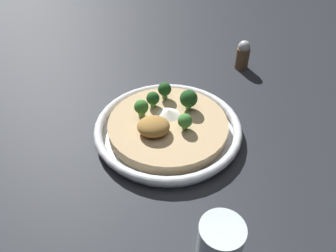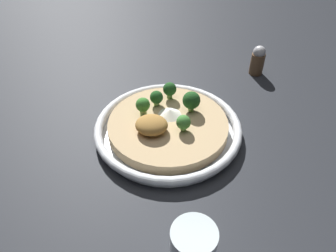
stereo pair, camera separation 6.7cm
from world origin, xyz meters
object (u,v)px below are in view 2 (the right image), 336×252
(broccoli_back, at_px, (170,89))
(drinking_glass, at_px, (193,250))
(broccoli_back_left, at_px, (156,98))
(risotto_bowl, at_px, (168,128))
(pepper_shaker, at_px, (258,60))
(broccoli_back_right, at_px, (191,101))
(broccoli_left, at_px, (143,106))
(broccoli_front_right, at_px, (184,123))

(broccoli_back, height_order, drinking_glass, drinking_glass)
(broccoli_back_left, bearing_deg, drinking_glass, -71.36)
(risotto_bowl, relative_size, broccoli_back_left, 8.94)
(drinking_glass, bearing_deg, pepper_shaker, 78.20)
(broccoli_back_right, height_order, broccoli_left, broccoli_back_right)
(broccoli_back_right, bearing_deg, broccoli_front_right, -97.37)
(risotto_bowl, height_order, broccoli_back, broccoli_back)
(broccoli_back_left, xyz_separation_m, pepper_shaker, (0.22, 0.22, -0.01))
(broccoli_front_right, bearing_deg, broccoli_back_left, 132.42)
(broccoli_back_left, bearing_deg, broccoli_back, 50.51)
(broccoli_back_right, bearing_deg, broccoli_back, 144.21)
(broccoli_back_left, xyz_separation_m, drinking_glass, (0.11, -0.32, -0.01))
(broccoli_back_right, distance_m, broccoli_back_left, 0.08)
(broccoli_back_right, relative_size, broccoli_back, 1.16)
(risotto_bowl, relative_size, broccoli_front_right, 8.75)
(risotto_bowl, height_order, pepper_shaker, pepper_shaker)
(risotto_bowl, distance_m, broccoli_back, 0.09)
(broccoli_back_right, bearing_deg, broccoli_left, -162.74)
(broccoli_back, distance_m, broccoli_back_left, 0.04)
(risotto_bowl, xyz_separation_m, broccoli_back_left, (-0.03, 0.05, 0.03))
(broccoli_front_right, relative_size, broccoli_left, 0.86)
(pepper_shaker, bearing_deg, risotto_bowl, -125.26)
(broccoli_front_right, distance_m, broccoli_back, 0.11)
(broccoli_left, bearing_deg, broccoli_back, 56.01)
(broccoli_back_right, distance_m, pepper_shaker, 0.27)
(broccoli_left, xyz_separation_m, broccoli_back_left, (0.02, 0.04, -0.00))
(broccoli_back_right, bearing_deg, drinking_glass, -83.71)
(broccoli_front_right, bearing_deg, broccoli_back_right, 82.63)
(broccoli_back_right, bearing_deg, pepper_shaker, 56.50)
(broccoli_front_right, height_order, broccoli_back_left, same)
(broccoli_left, bearing_deg, risotto_bowl, -15.55)
(drinking_glass, height_order, pepper_shaker, drinking_glass)
(broccoli_front_right, height_order, drinking_glass, drinking_glass)
(risotto_bowl, height_order, drinking_glass, drinking_glass)
(broccoli_back, height_order, broccoli_back_left, broccoli_back)
(broccoli_back, height_order, broccoli_left, broccoli_left)
(broccoli_left, relative_size, drinking_glass, 0.47)
(broccoli_back, distance_m, broccoli_left, 0.08)
(broccoli_front_right, relative_size, drinking_glass, 0.40)
(broccoli_back_right, height_order, broccoli_back, broccoli_back_right)
(broccoli_back_right, height_order, drinking_glass, drinking_glass)
(broccoli_back, bearing_deg, broccoli_back_right, -35.79)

